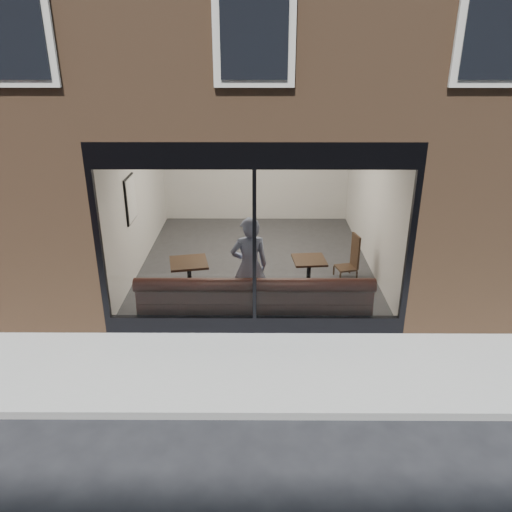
{
  "coord_description": "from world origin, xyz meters",
  "views": [
    {
      "loc": [
        0.06,
        -5.22,
        4.49
      ],
      "look_at": [
        0.02,
        2.4,
        1.26
      ],
      "focal_mm": 35.0,
      "sensor_mm": 36.0,
      "label": 1
    }
  ],
  "objects_px": {
    "cafe_table_left": "(189,263)",
    "cafe_chair_right": "(345,268)",
    "banquette": "(255,309)",
    "person": "(249,266)",
    "cafe_table_right": "(309,260)"
  },
  "relations": [
    {
      "from": "cafe_table_right",
      "to": "person",
      "type": "bearing_deg",
      "value": -149.27
    },
    {
      "from": "banquette",
      "to": "cafe_table_left",
      "type": "xyz_separation_m",
      "value": [
        -1.24,
        0.84,
        0.52
      ]
    },
    {
      "from": "cafe_table_right",
      "to": "cafe_chair_right",
      "type": "relative_size",
      "value": 1.65
    },
    {
      "from": "banquette",
      "to": "person",
      "type": "relative_size",
      "value": 2.21
    },
    {
      "from": "cafe_table_left",
      "to": "cafe_table_right",
      "type": "xyz_separation_m",
      "value": [
        2.27,
        0.13,
        0.0
      ]
    },
    {
      "from": "person",
      "to": "cafe_table_left",
      "type": "xyz_separation_m",
      "value": [
        -1.14,
        0.53,
        -0.17
      ]
    },
    {
      "from": "person",
      "to": "cafe_table_left",
      "type": "distance_m",
      "value": 1.27
    },
    {
      "from": "cafe_table_left",
      "to": "banquette",
      "type": "bearing_deg",
      "value": -34.15
    },
    {
      "from": "banquette",
      "to": "cafe_table_right",
      "type": "relative_size",
      "value": 6.63
    },
    {
      "from": "cafe_chair_right",
      "to": "person",
      "type": "bearing_deg",
      "value": 22.82
    },
    {
      "from": "person",
      "to": "cafe_table_right",
      "type": "bearing_deg",
      "value": -159.74
    },
    {
      "from": "banquette",
      "to": "person",
      "type": "distance_m",
      "value": 0.75
    },
    {
      "from": "cafe_table_left",
      "to": "cafe_chair_right",
      "type": "bearing_deg",
      "value": 15.96
    },
    {
      "from": "person",
      "to": "cafe_chair_right",
      "type": "relative_size",
      "value": 4.94
    },
    {
      "from": "cafe_table_left",
      "to": "person",
      "type": "bearing_deg",
      "value": -25.06
    }
  ]
}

